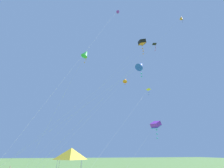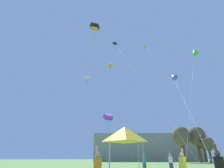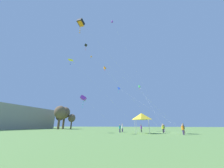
# 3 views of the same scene
# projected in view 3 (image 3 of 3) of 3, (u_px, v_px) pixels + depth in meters

# --- Properties ---
(ground_plane) EXTENTS (220.00, 220.00, 0.00)m
(ground_plane) POSITION_uv_depth(u_px,v_px,m) (167.00, 133.00, 26.29)
(ground_plane) COLOR #5B8442
(distant_building) EXTENTS (36.09, 9.49, 8.80)m
(distant_building) POSITION_uv_depth(u_px,v_px,m) (12.00, 117.00, 48.38)
(distant_building) COLOR gray
(distant_building) RESTS_ON ground
(tree_far_centre) EXTENTS (4.51, 4.51, 9.10)m
(tree_far_centre) POSITION_uv_depth(u_px,v_px,m) (60.00, 112.00, 50.35)
(tree_far_centre) COLOR brown
(tree_far_centre) RESTS_ON ground
(tree_near_right) EXTENTS (3.06, 3.06, 6.18)m
(tree_near_right) POSITION_uv_depth(u_px,v_px,m) (72.00, 118.00, 54.38)
(tree_near_right) COLOR brown
(tree_near_right) RESTS_ON ground
(tree_far_right) EXTENTS (4.61, 4.61, 9.30)m
(tree_far_right) POSITION_uv_depth(u_px,v_px,m) (65.00, 113.00, 55.09)
(tree_far_right) COLOR brown
(tree_far_right) RESTS_ON ground
(tree_far_left) EXTENTS (3.92, 3.92, 7.91)m
(tree_far_left) POSITION_uv_depth(u_px,v_px,m) (60.00, 116.00, 60.24)
(tree_far_left) COLOR brown
(tree_far_left) RESTS_ON ground
(festival_tent) EXTENTS (2.80, 2.80, 3.75)m
(festival_tent) POSITION_uv_depth(u_px,v_px,m) (142.00, 116.00, 24.31)
(festival_tent) COLOR #B7B7BC
(festival_tent) RESTS_ON ground
(cooler_box) EXTENTS (0.66, 0.37, 0.36)m
(cooler_box) POSITION_uv_depth(u_px,v_px,m) (164.00, 131.00, 29.18)
(cooler_box) COLOR white
(cooler_box) RESTS_ON ground
(person_black_shirt) EXTENTS (0.38, 0.38, 1.85)m
(person_black_shirt) POSITION_uv_depth(u_px,v_px,m) (184.00, 128.00, 24.39)
(person_black_shirt) COLOR brown
(person_black_shirt) RESTS_ON ground
(person_yellow_shirt) EXTENTS (0.38, 0.38, 1.84)m
(person_yellow_shirt) POSITION_uv_depth(u_px,v_px,m) (163.00, 128.00, 25.42)
(person_yellow_shirt) COLOR #282833
(person_yellow_shirt) RESTS_ON ground
(person_purple_shirt) EXTENTS (0.36, 0.36, 1.76)m
(person_purple_shirt) POSITION_uv_depth(u_px,v_px,m) (141.00, 128.00, 27.97)
(person_purple_shirt) COLOR #282833
(person_purple_shirt) RESTS_ON ground
(person_white_shirt) EXTENTS (0.39, 0.39, 1.90)m
(person_white_shirt) POSITION_uv_depth(u_px,v_px,m) (122.00, 128.00, 29.67)
(person_white_shirt) COLOR #473860
(person_white_shirt) RESTS_ON ground
(person_teal_shirt) EXTENTS (0.38, 0.38, 1.62)m
(person_teal_shirt) POSITION_uv_depth(u_px,v_px,m) (120.00, 128.00, 27.08)
(person_teal_shirt) COLOR #473860
(person_teal_shirt) RESTS_ON ground
(person_green_shirt) EXTENTS (0.38, 0.38, 1.63)m
(person_green_shirt) POSITION_uv_depth(u_px,v_px,m) (164.00, 128.00, 28.45)
(person_green_shirt) COLOR #473860
(person_green_shirt) RESTS_ON ground
(person_orange_shirt) EXTENTS (0.37, 0.37, 1.81)m
(person_orange_shirt) POSITION_uv_depth(u_px,v_px,m) (183.00, 129.00, 20.26)
(person_orange_shirt) COLOR #473860
(person_orange_shirt) RESTS_ON ground
(person_red_shirt) EXTENTS (0.39, 0.39, 1.67)m
(person_red_shirt) POSITION_uv_depth(u_px,v_px,m) (164.00, 128.00, 30.33)
(person_red_shirt) COLOR brown
(person_red_shirt) RESTS_ON ground
(kite_yellow_delta_0) EXTENTS (11.18, 13.75, 14.87)m
(kite_yellow_delta_0) POSITION_uv_depth(u_px,v_px,m) (71.00, 60.00, 26.58)
(kite_yellow_delta_0) COLOR silver
(kite_yellow_delta_0) RESTS_ON ground
(kite_orange_diamond_1) EXTENTS (5.38, 11.95, 14.63)m
(kite_orange_diamond_1) POSITION_uv_depth(u_px,v_px,m) (105.00, 67.00, 28.52)
(kite_orange_diamond_1) COLOR silver
(kite_orange_diamond_1) RESTS_ON ground
(kite_black_delta_2) EXTENTS (4.02, 21.64, 22.14)m
(kite_black_delta_2) POSITION_uv_depth(u_px,v_px,m) (87.00, 46.00, 33.24)
(kite_black_delta_2) COLOR silver
(kite_black_delta_2) RESTS_ON ground
(kite_orange_diamond_3) EXTENTS (1.56, 19.02, 22.58)m
(kite_orange_diamond_3) POSITION_uv_depth(u_px,v_px,m) (92.00, 57.00, 39.39)
(kite_orange_diamond_3) COLOR silver
(kite_orange_diamond_3) RESTS_ON ground
(kite_black_box_4) EXTENTS (4.44, 19.51, 26.37)m
(kite_black_box_4) POSITION_uv_depth(u_px,v_px,m) (81.00, 23.00, 30.71)
(kite_black_box_4) COLOR silver
(kite_black_box_4) RESTS_ON ground
(kite_purple_box_5) EXTENTS (4.48, 8.32, 7.79)m
(kite_purple_box_5) POSITION_uv_depth(u_px,v_px,m) (83.00, 98.00, 27.35)
(kite_purple_box_5) COLOR silver
(kite_purple_box_5) RESTS_ON ground
(kite_green_diamond_6) EXTENTS (5.28, 5.51, 12.18)m
(kite_green_diamond_6) POSITION_uv_depth(u_px,v_px,m) (139.00, 86.00, 34.21)
(kite_green_diamond_6) COLOR silver
(kite_green_diamond_6) RESTS_ON ground
(kite_purple_diamond_7) EXTENTS (9.82, 11.36, 28.81)m
(kite_purple_diamond_7) POSITION_uv_depth(u_px,v_px,m) (112.00, 21.00, 33.73)
(kite_purple_diamond_7) COLOR silver
(kite_purple_diamond_7) RESTS_ON ground
(kite_blue_diamond_8) EXTENTS (4.91, 15.25, 12.25)m
(kite_blue_diamond_8) POSITION_uv_depth(u_px,v_px,m) (118.00, 88.00, 35.25)
(kite_blue_diamond_8) COLOR silver
(kite_blue_diamond_8) RESTS_ON ground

